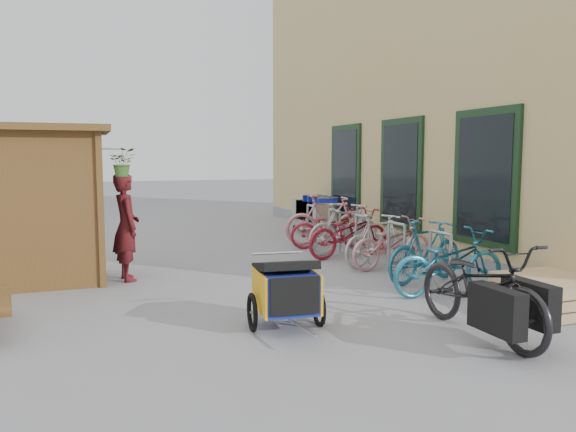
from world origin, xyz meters
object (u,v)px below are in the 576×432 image
object	(u,v)px
kiosk	(30,182)
cargo_bike	(482,289)
shopping_carts	(313,211)
bike_1	(426,251)
bike_5	(344,228)
bike_6	(329,228)
pallet_stack	(552,293)
bike_2	(392,243)
person_kiosk	(126,227)
bike_0	(449,262)
bike_3	(378,240)
child_trailer	(286,288)
bike_7	(327,220)
bike_4	(349,233)

from	to	relation	value
kiosk	cargo_bike	xyz separation A→B (m)	(4.70, -4.46, -1.03)
shopping_carts	bike_1	world-z (taller)	shopping_carts
bike_1	bike_5	size ratio (longest dim) A/B	0.94
bike_5	bike_6	distance (m)	0.71
cargo_bike	bike_6	distance (m)	6.00
pallet_stack	cargo_bike	world-z (taller)	cargo_bike
bike_2	bike_6	bearing A→B (deg)	-5.09
person_kiosk	bike_6	xyz separation A→B (m)	(4.25, 1.69, -0.41)
bike_0	bike_2	size ratio (longest dim) A/B	1.05
kiosk	bike_2	size ratio (longest dim) A/B	1.47
bike_0	bike_3	bearing A→B (deg)	-1.88
child_trailer	bike_3	world-z (taller)	bike_3
bike_0	bike_7	bearing A→B (deg)	-2.56
shopping_carts	bike_4	xyz separation A→B (m)	(-0.76, -3.53, -0.09)
bike_5	bike_2	bearing A→B (deg)	173.76
kiosk	pallet_stack	bearing A→B (deg)	-31.66
bike_0	shopping_carts	bearing A→B (deg)	-5.97
bike_0	bike_6	distance (m)	4.25
pallet_stack	shopping_carts	size ratio (longest dim) A/B	0.66
person_kiosk	bike_1	world-z (taller)	person_kiosk
cargo_bike	shopping_carts	bearing A→B (deg)	79.52
kiosk	bike_2	xyz separation A→B (m)	(5.74, -0.86, -1.11)
pallet_stack	bike_2	world-z (taller)	bike_2
bike_3	bike_7	bearing A→B (deg)	-20.14
bike_3	bike_4	distance (m)	0.98
bike_2	bike_4	world-z (taller)	bike_4
bike_2	bike_1	bearing A→B (deg)	167.78
pallet_stack	bike_6	size ratio (longest dim) A/B	0.72
cargo_bike	bike_3	size ratio (longest dim) A/B	1.29
bike_7	kiosk	bearing A→B (deg)	120.58
pallet_stack	bike_6	xyz separation A→B (m)	(-0.67, 5.34, 0.23)
cargo_bike	person_kiosk	bearing A→B (deg)	128.51
child_trailer	bike_3	size ratio (longest dim) A/B	0.91
bike_3	bike_6	world-z (taller)	bike_3
bike_1	shopping_carts	bearing A→B (deg)	-20.77
pallet_stack	bike_5	distance (m)	4.69
pallet_stack	bike_0	size ratio (longest dim) A/B	0.68
child_trailer	bike_6	distance (m)	5.63
kiosk	bike_7	xyz separation A→B (m)	(5.77, 1.92, -1.00)
bike_0	bike_5	size ratio (longest dim) A/B	1.04
bike_1	bike_3	xyz separation A→B (m)	(-0.06, 1.38, -0.01)
bike_5	kiosk	bearing A→B (deg)	87.25
bike_5	bike_6	xyz separation A→B (m)	(-0.01, 0.70, -0.08)
child_trailer	bike_2	size ratio (longest dim) A/B	0.85
bike_1	bike_5	bearing A→B (deg)	-13.90
child_trailer	bike_4	xyz separation A→B (m)	(2.68, 3.80, 0.01)
shopping_carts	bike_0	world-z (taller)	shopping_carts
kiosk	bike_5	distance (m)	5.77
bike_0	bike_1	xyz separation A→B (m)	(0.16, 0.80, 0.02)
child_trailer	person_kiosk	world-z (taller)	person_kiosk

